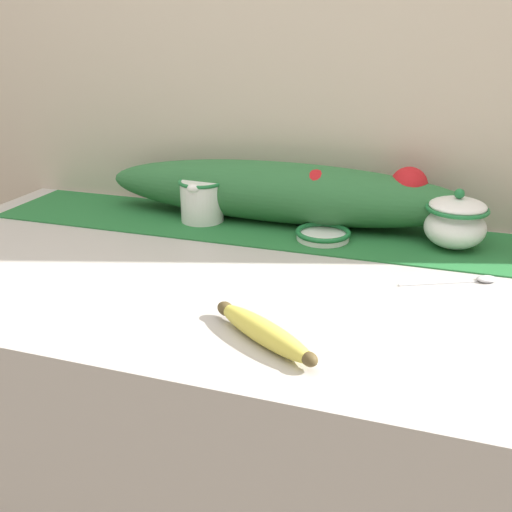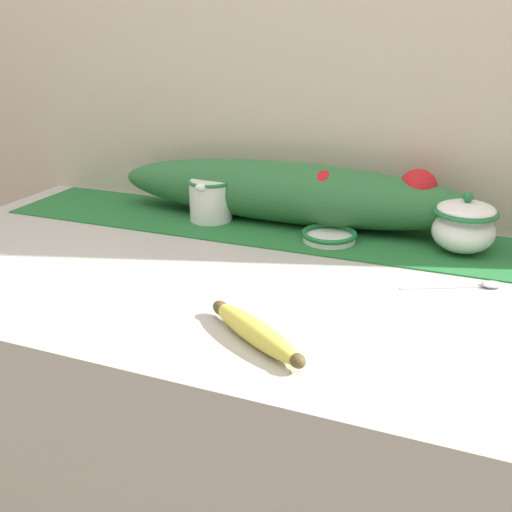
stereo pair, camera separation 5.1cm
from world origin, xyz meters
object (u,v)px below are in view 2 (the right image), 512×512
object	(u,v)px
small_dish	(329,236)
banana	(255,332)
sugar_bowl	(464,225)
cream_pitcher	(211,198)
spoon	(483,285)

from	to	relation	value
small_dish	banana	world-z (taller)	banana
sugar_bowl	banana	xyz separation A→B (m)	(-0.25, -0.47, -0.04)
cream_pitcher	spoon	world-z (taller)	cream_pitcher
sugar_bowl	small_dish	xyz separation A→B (m)	(-0.25, -0.04, -0.04)
sugar_bowl	small_dish	world-z (taller)	sugar_bowl
cream_pitcher	small_dish	xyz separation A→B (m)	(0.28, -0.04, -0.04)
small_dish	spoon	size ratio (longest dim) A/B	0.69
sugar_bowl	banana	bearing A→B (deg)	-118.10
sugar_bowl	small_dish	bearing A→B (deg)	-172.02
cream_pitcher	sugar_bowl	xyz separation A→B (m)	(0.54, -0.00, 0.00)
banana	cream_pitcher	bearing A→B (deg)	121.89
banana	spoon	xyz separation A→B (m)	(0.29, 0.31, -0.01)
sugar_bowl	small_dish	distance (m)	0.26
cream_pitcher	small_dish	size ratio (longest dim) A/B	1.04
cream_pitcher	small_dish	distance (m)	0.29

